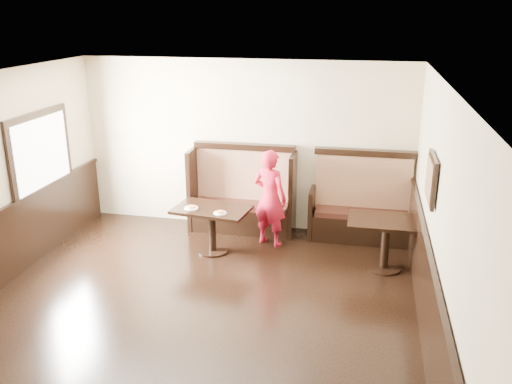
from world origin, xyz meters
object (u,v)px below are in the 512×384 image
(table_neighbor, at_px, (386,232))
(table_main, at_px, (212,218))
(booth_main, at_px, (243,199))
(child, at_px, (270,198))
(booth_neighbor, at_px, (361,210))

(table_neighbor, bearing_deg, table_main, 178.64)
(booth_main, bearing_deg, table_main, -104.54)
(booth_main, relative_size, child, 1.14)
(booth_main, height_order, booth_neighbor, same)
(booth_main, xyz_separation_m, booth_neighbor, (1.95, -0.00, -0.05))
(table_main, distance_m, table_neighbor, 2.56)
(booth_neighbor, relative_size, table_neighbor, 1.53)
(child, bearing_deg, table_neighbor, -176.30)
(table_neighbor, bearing_deg, booth_neighbor, 109.15)
(child, bearing_deg, booth_neighbor, -139.69)
(table_neighbor, bearing_deg, booth_main, 155.79)
(booth_main, bearing_deg, booth_neighbor, -0.05)
(booth_main, distance_m, table_main, 1.01)
(booth_neighbor, height_order, table_main, booth_neighbor)
(booth_main, bearing_deg, table_neighbor, -24.16)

